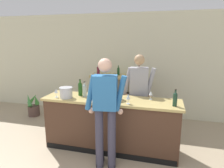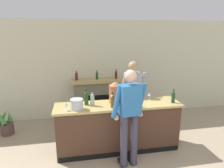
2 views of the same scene
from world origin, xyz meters
The scene contains 16 objects.
wall_back_panel centered at (0.00, 4.10, 1.38)m, with size 12.00×0.07×2.75m.
bar_counter centered at (-0.19, 2.16, 0.50)m, with size 2.54×0.64×1.00m.
fireplace_stone centered at (-0.45, 3.84, 0.59)m, with size 1.43×0.52×1.42m.
potted_plant_corner centered at (-2.71, 3.28, 0.25)m, with size 0.40×0.45×0.63m.
person_customer centered at (-0.12, 1.58, 1.00)m, with size 0.65×0.35×1.80m.
person_bartender centered at (0.25, 2.68, 0.99)m, with size 0.66×0.34×1.78m.
copper_dispenser centered at (-0.24, 2.26, 1.22)m, with size 0.26×0.30×0.44m.
ice_bucket_steel centered at (-1.02, 2.02, 1.10)m, with size 0.25×0.25×0.20m.
wine_bottle_merlot_tall centered at (-0.71, 2.18, 1.13)m, with size 0.08×0.08×0.29m.
wine_bottle_port_short centered at (0.92, 2.04, 1.13)m, with size 0.07×0.07×0.28m.
wine_bottle_rose_blush centered at (-0.35, 2.00, 1.13)m, with size 0.08×0.08×0.30m.
wine_bottle_cabernet_heavy centered at (-0.83, 2.24, 1.15)m, with size 0.08×0.08×0.32m.
wine_glass_front_left centered at (0.52, 2.32, 1.11)m, with size 0.07×0.07×0.16m.
wine_glass_front_right centered at (-1.21, 2.00, 1.12)m, with size 0.07×0.07×0.17m.
wine_glass_mid_counter centered at (0.17, 1.96, 1.13)m, with size 0.07×0.07×0.18m.
wine_glass_back_row centered at (-0.11, 2.01, 1.12)m, with size 0.07×0.07×0.18m.
Camera 2 is at (-1.02, -1.54, 2.37)m, focal length 32.00 mm.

